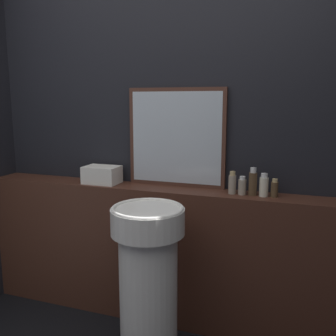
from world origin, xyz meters
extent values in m
cube|color=black|center=(0.00, 1.50, 1.25)|extent=(8.00, 0.06, 2.50)
cube|color=#422319|center=(0.00, 1.35, 0.46)|extent=(2.55, 0.23, 0.92)
cylinder|color=silver|center=(0.08, 0.91, 0.39)|extent=(0.32, 0.32, 0.77)
cylinder|color=silver|center=(0.08, 0.91, 0.84)|extent=(0.40, 0.40, 0.14)
torus|color=silver|center=(0.08, 0.91, 0.91)|extent=(0.39, 0.39, 0.02)
cube|color=#47281E|center=(0.07, 1.45, 1.24)|extent=(0.66, 0.03, 0.65)
cube|color=#B2BCC6|center=(0.07, 1.44, 1.24)|extent=(0.61, 0.02, 0.60)
cube|color=silver|center=(-0.44, 1.35, 0.98)|extent=(0.24, 0.17, 0.12)
cylinder|color=gray|center=(0.46, 1.35, 0.98)|extent=(0.05, 0.05, 0.11)
cylinder|color=tan|center=(0.46, 1.35, 1.04)|extent=(0.03, 0.03, 0.03)
cylinder|color=gray|center=(0.52, 1.35, 0.96)|extent=(0.05, 0.05, 0.09)
cylinder|color=silver|center=(0.52, 1.35, 1.02)|extent=(0.03, 0.03, 0.02)
cylinder|color=#4C3823|center=(0.58, 1.35, 0.99)|extent=(0.05, 0.05, 0.14)
cylinder|color=silver|center=(0.58, 1.35, 1.07)|extent=(0.04, 0.04, 0.03)
cylinder|color=beige|center=(0.64, 1.35, 0.98)|extent=(0.05, 0.05, 0.11)
cylinder|color=silver|center=(0.64, 1.35, 1.04)|extent=(0.04, 0.04, 0.02)
cylinder|color=#4C3823|center=(0.71, 1.35, 0.96)|extent=(0.04, 0.04, 0.09)
cylinder|color=tan|center=(0.71, 1.35, 1.02)|extent=(0.03, 0.03, 0.02)
camera|label=1|loc=(0.83, -0.88, 1.48)|focal=40.00mm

